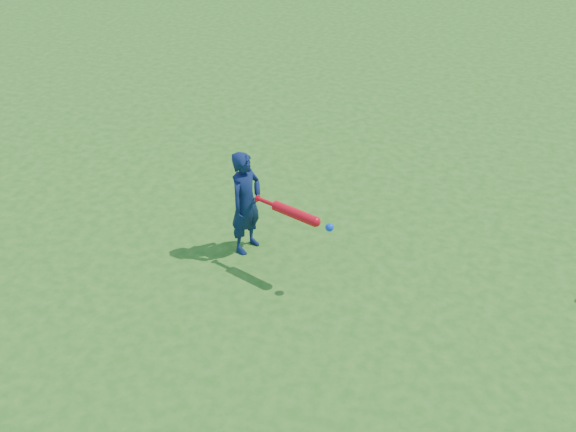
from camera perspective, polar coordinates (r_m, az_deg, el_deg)
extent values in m
plane|color=#296919|center=(6.84, -7.89, -0.62)|extent=(80.00, 80.00, 0.00)
imported|color=#0E1D45|center=(6.13, -3.76, 1.18)|extent=(0.36, 0.45, 1.06)
cylinder|color=red|center=(5.91, -2.72, 1.58)|extent=(0.04, 0.07, 0.06)
cylinder|color=red|center=(5.86, -1.91, 1.26)|extent=(0.21, 0.11, 0.04)
cylinder|color=red|center=(5.70, 0.60, 0.24)|extent=(0.45, 0.24, 0.10)
sphere|color=red|center=(5.59, 2.45, -0.51)|extent=(0.10, 0.10, 0.10)
sphere|color=blue|center=(5.52, 3.71, -1.02)|extent=(0.07, 0.07, 0.07)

